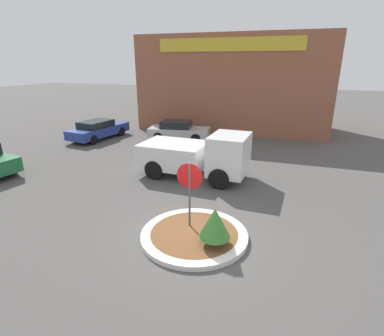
{
  "coord_description": "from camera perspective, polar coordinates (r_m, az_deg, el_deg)",
  "views": [
    {
      "loc": [
        2.52,
        -7.73,
        5.18
      ],
      "look_at": [
        -0.99,
        2.74,
        1.28
      ],
      "focal_mm": 28.0,
      "sensor_mm": 36.0,
      "label": 1
    }
  ],
  "objects": [
    {
      "name": "ground_plane",
      "position": [
        9.64,
        0.42,
        -13.03
      ],
      "size": [
        120.0,
        120.0,
        0.0
      ],
      "primitive_type": "plane",
      "color": "#514F4C"
    },
    {
      "name": "traffic_island",
      "position": [
        9.6,
        0.42,
        -12.63
      ],
      "size": [
        3.35,
        3.35,
        0.16
      ],
      "color": "silver",
      "rests_on": "ground_plane"
    },
    {
      "name": "stop_sign",
      "position": [
        9.28,
        -0.47,
        -3.04
      ],
      "size": [
        0.83,
        0.07,
        2.32
      ],
      "color": "#4C4C51",
      "rests_on": "ground_plane"
    },
    {
      "name": "island_shrub",
      "position": [
        8.7,
        4.38,
        -10.36
      ],
      "size": [
        0.91,
        0.91,
        1.16
      ],
      "color": "brown",
      "rests_on": "traffic_island"
    },
    {
      "name": "utility_truck",
      "position": [
        14.06,
        1.01,
        2.5
      ],
      "size": [
        5.14,
        2.51,
        2.16
      ],
      "rotation": [
        0.0,
        0.0,
        -0.05
      ],
      "color": "white",
      "rests_on": "ground_plane"
    },
    {
      "name": "storefront_building",
      "position": [
        25.25,
        8.14,
        15.66
      ],
      "size": [
        14.52,
        6.07,
        7.16
      ],
      "color": "#93563D",
      "rests_on": "ground_plane"
    },
    {
      "name": "parked_sedan_blue",
      "position": [
        22.49,
        -17.42,
        7.05
      ],
      "size": [
        2.45,
        4.85,
        1.33
      ],
      "rotation": [
        0.0,
        0.0,
        1.42
      ],
      "color": "navy",
      "rests_on": "ground_plane"
    },
    {
      "name": "parked_sedan_silver",
      "position": [
        21.18,
        -2.58,
        7.21
      ],
      "size": [
        4.41,
        2.32,
        1.34
      ],
      "rotation": [
        0.0,
        0.0,
        0.15
      ],
      "color": "#B7B7BC",
      "rests_on": "ground_plane"
    }
  ]
}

